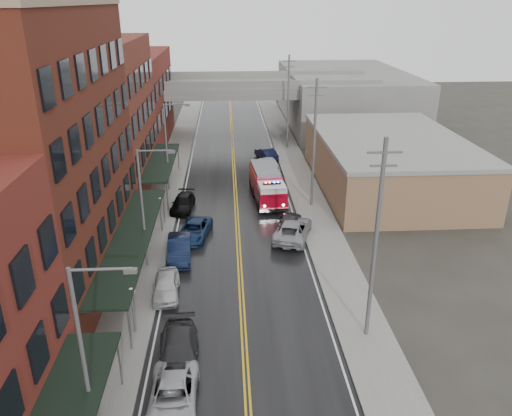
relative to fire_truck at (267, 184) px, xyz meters
name	(u,v)px	position (x,y,z in m)	size (l,w,h in m)	color
road	(238,230)	(-3.09, -6.98, -1.60)	(11.00, 160.00, 0.02)	black
sidewalk_left	(152,231)	(-10.39, -6.98, -1.53)	(3.00, 160.00, 0.15)	slate
sidewalk_right	(322,227)	(4.21, -6.98, -1.53)	(3.00, 160.00, 0.15)	slate
curb_left	(171,231)	(-8.74, -6.98, -1.53)	(0.30, 160.00, 0.15)	gray
curb_right	(303,228)	(2.56, -6.98, -1.53)	(0.30, 160.00, 0.15)	gray
brick_building_b	(32,155)	(-16.39, -13.98, 7.39)	(9.00, 20.00, 18.00)	#521E15
brick_building_c	(98,119)	(-16.39, 3.52, 5.89)	(9.00, 15.00, 15.00)	maroon
brick_building_far	(131,100)	(-16.39, 21.02, 4.39)	(9.00, 20.00, 12.00)	maroon
tan_building	(388,163)	(12.91, 3.02, 0.89)	(14.00, 22.00, 5.00)	#926E4E
right_far_block	(344,97)	(14.91, 33.02, 2.39)	(18.00, 30.00, 8.00)	slate
awning_1	(132,237)	(-10.59, -13.98, 1.38)	(2.60, 18.00, 3.09)	black
awning_2	(161,162)	(-10.58, 3.52, 1.38)	(2.60, 13.00, 3.09)	black
globe_lamp_1	(132,300)	(-9.49, -20.98, 0.70)	(0.44, 0.44, 3.12)	#59595B
globe_lamp_2	(161,207)	(-9.49, -6.98, 0.70)	(0.44, 0.44, 3.12)	#59595B
street_lamp_0	(88,350)	(-9.64, -28.98, 3.58)	(2.64, 0.22, 9.00)	#59595B
street_lamp_1	(145,202)	(-9.64, -12.98, 3.58)	(2.64, 0.22, 9.00)	#59595B
street_lamp_2	(169,142)	(-9.64, 3.02, 3.58)	(2.64, 0.22, 9.00)	#59595B
utility_pole_0	(376,240)	(4.11, -21.98, 4.70)	(1.80, 0.24, 12.00)	#59595B
utility_pole_1	(314,142)	(4.11, -1.98, 4.70)	(1.80, 0.24, 12.00)	#59595B
utility_pole_2	(288,101)	(4.11, 18.02, 4.70)	(1.80, 0.24, 12.00)	#59595B
overpass	(231,94)	(-3.09, 25.02, 4.38)	(40.00, 10.00, 7.50)	slate
fire_truck	(267,184)	(0.00, 0.00, 0.00)	(3.77, 8.31, 2.97)	maroon
parked_car_left_2	(173,396)	(-6.69, -26.97, -0.91)	(2.32, 5.02, 1.40)	#B3B4BB
parked_car_left_3	(178,352)	(-6.69, -23.80, -0.83)	(2.17, 5.33, 1.55)	#29292B
parked_car_left_4	(166,286)	(-8.09, -16.88, -0.89)	(1.68, 4.19, 1.43)	silver
parked_car_left_5	(179,249)	(-7.63, -11.74, -0.81)	(1.69, 4.86, 1.60)	black
parked_car_left_6	(194,230)	(-6.69, -8.18, -0.93)	(2.26, 4.89, 1.36)	#14284D
parked_car_left_7	(183,203)	(-8.09, -2.18, -0.94)	(1.87, 4.59, 1.33)	black
parked_car_right_0	(292,229)	(1.40, -8.78, -0.81)	(2.64, 5.73, 1.59)	#96979D
parked_car_right_1	(289,222)	(1.34, -7.18, -0.92)	(1.93, 4.75, 1.38)	#242427
parked_car_right_2	(268,163)	(0.90, 9.22, -0.82)	(1.86, 4.63, 1.58)	silver
parked_car_right_3	(266,154)	(0.95, 13.11, -0.86)	(1.58, 4.53, 1.49)	black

